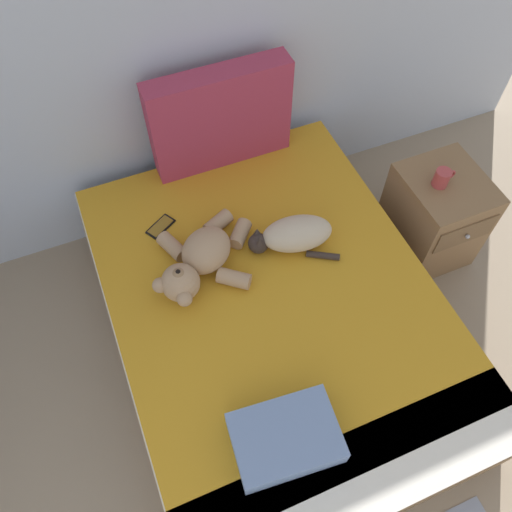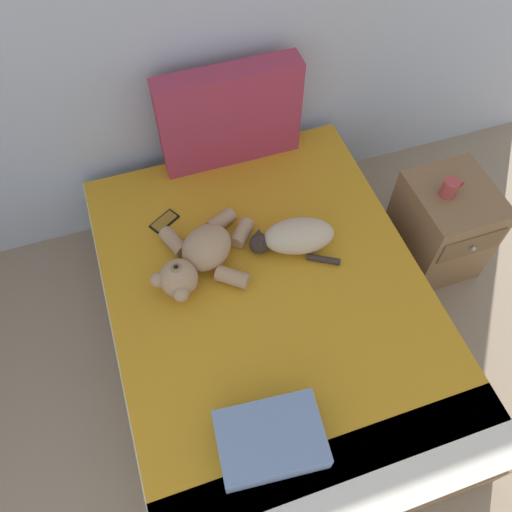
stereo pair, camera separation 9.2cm
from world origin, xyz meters
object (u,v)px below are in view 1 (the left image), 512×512
at_px(nightstand, 434,216).
at_px(mug, 442,178).
at_px(cat, 293,235).
at_px(throw_pillow, 285,438).
at_px(teddy_bear, 199,260).
at_px(cell_phone, 161,227).
at_px(patterned_cushion, 220,118).
at_px(bed, 272,319).

bearing_deg(nightstand, mug, 170.98).
height_order(cat, throw_pillow, cat).
distance_m(teddy_bear, throw_pillow, 0.87).
bearing_deg(teddy_bear, cell_phone, 108.32).
distance_m(cell_phone, nightstand, 1.51).
bearing_deg(patterned_cushion, cat, -80.93).
bearing_deg(cat, nightstand, -0.12).
xyz_separation_m(patterned_cushion, cat, (0.11, -0.68, -0.20)).
bearing_deg(nightstand, patterned_cushion, 145.59).
bearing_deg(patterned_cushion, cell_phone, -143.71).
distance_m(throw_pillow, mug, 1.51).
relative_size(patterned_cushion, cell_phone, 4.48).
xyz_separation_m(teddy_bear, nightstand, (1.35, -0.03, -0.30)).
distance_m(teddy_bear, nightstand, 1.38).
height_order(patterned_cushion, nightstand, patterned_cushion).
distance_m(bed, teddy_bear, 0.50).
distance_m(bed, cat, 0.44).
distance_m(patterned_cushion, mug, 1.16).
xyz_separation_m(bed, teddy_bear, (-0.27, 0.26, 0.33)).
xyz_separation_m(cat, teddy_bear, (-0.46, 0.03, 0.01)).
height_order(patterned_cushion, cell_phone, patterned_cushion).
distance_m(cell_phone, mug, 1.44).
relative_size(cat, throw_pillow, 1.05).
bearing_deg(patterned_cushion, nightstand, -34.41).
xyz_separation_m(cell_phone, nightstand, (1.45, -0.34, -0.22)).
height_order(patterned_cushion, throw_pillow, patterned_cushion).
bearing_deg(cat, throw_pillow, -116.45).
distance_m(bed, cell_phone, 0.73).
relative_size(patterned_cushion, mug, 6.12).
bearing_deg(nightstand, throw_pillow, -147.16).
bearing_deg(bed, cell_phone, 122.93).
distance_m(bed, throw_pillow, 0.72).
relative_size(cell_phone, nightstand, 0.29).
bearing_deg(nightstand, cat, 179.88).
relative_size(patterned_cushion, teddy_bear, 1.32).
bearing_deg(teddy_bear, nightstand, -1.27).
bearing_deg(cell_phone, patterned_cushion, 36.29).
bearing_deg(cat, teddy_bear, 176.55).
bearing_deg(cell_phone, nightstand, -13.30).
relative_size(teddy_bear, throw_pillow, 1.39).
bearing_deg(throw_pillow, cat, 63.55).
distance_m(cat, cell_phone, 0.67).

